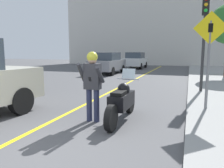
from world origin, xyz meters
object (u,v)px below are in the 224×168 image
object	(u,v)px
motorcycle	(122,101)
parked_car_white	(136,60)
person_biker	(92,79)
parked_car_grey	(108,63)
crossing_sign	(209,51)
traffic_light	(205,26)

from	to	relation	value
motorcycle	parked_car_white	size ratio (longest dim) A/B	0.52
person_biker	parked_car_grey	bearing A→B (deg)	108.89
motorcycle	crossing_sign	distance (m)	2.86
motorcycle	person_biker	size ratio (longest dim) A/B	1.26
parked_car_grey	motorcycle	bearing A→B (deg)	-67.61
crossing_sign	parked_car_white	size ratio (longest dim) A/B	0.65
person_biker	traffic_light	size ratio (longest dim) A/B	0.45
traffic_light	parked_car_white	xyz separation A→B (m)	(-5.88, 12.84, -1.92)
parked_car_white	traffic_light	bearing A→B (deg)	-65.38
person_biker	parked_car_white	distance (m)	18.02
parked_car_grey	person_biker	bearing A→B (deg)	-71.11
person_biker	crossing_sign	bearing A→B (deg)	34.07
traffic_light	parked_car_white	size ratio (longest dim) A/B	0.92
motorcycle	traffic_light	distance (m)	5.52
traffic_light	parked_car_white	world-z (taller)	traffic_light
motorcycle	parked_car_grey	bearing A→B (deg)	112.39
motorcycle	parked_car_white	world-z (taller)	parked_car_white
motorcycle	crossing_sign	xyz separation A→B (m)	(2.06, 1.54, 1.25)
motorcycle	parked_car_grey	xyz separation A→B (m)	(-4.58, 11.12, 0.36)
person_biker	crossing_sign	size ratio (longest dim) A/B	0.64
crossing_sign	parked_car_grey	bearing A→B (deg)	124.75
crossing_sign	parked_car_white	distance (m)	16.97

